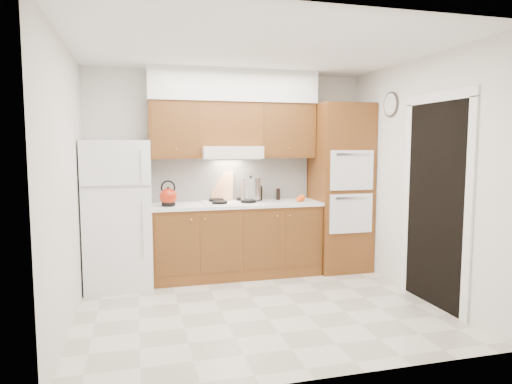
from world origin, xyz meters
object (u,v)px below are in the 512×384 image
(fridge, at_px, (118,214))
(kettle, at_px, (168,197))
(oven_cabinet, at_px, (340,188))
(stock_pot, at_px, (251,189))

(fridge, relative_size, kettle, 8.43)
(oven_cabinet, bearing_deg, stock_pot, 176.35)
(fridge, relative_size, stock_pot, 6.42)
(fridge, height_order, kettle, fridge)
(oven_cabinet, xyz_separation_m, kettle, (-2.27, -0.08, -0.05))
(fridge, distance_m, kettle, 0.61)
(oven_cabinet, distance_m, stock_pot, 1.22)
(kettle, distance_m, stock_pot, 1.06)
(oven_cabinet, distance_m, kettle, 2.27)
(fridge, bearing_deg, oven_cabinet, 0.70)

